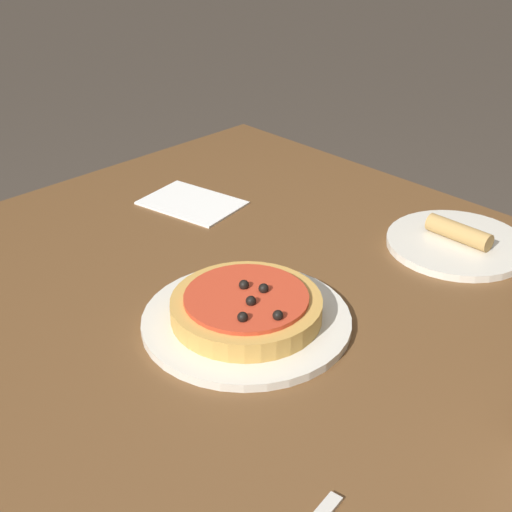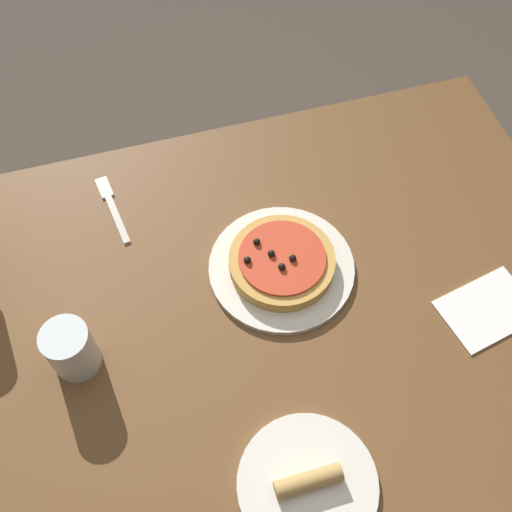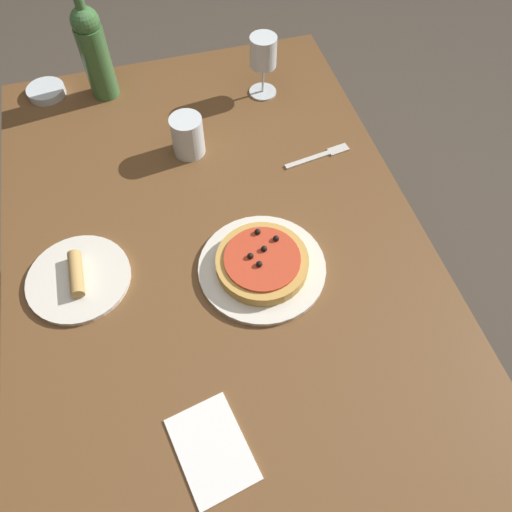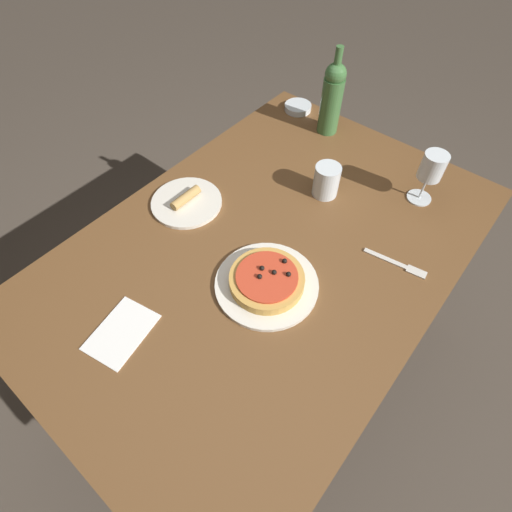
{
  "view_description": "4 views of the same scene",
  "coord_description": "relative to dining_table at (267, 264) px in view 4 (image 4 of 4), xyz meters",
  "views": [
    {
      "loc": [
        0.47,
        -0.63,
        1.33
      ],
      "look_at": [
        -0.13,
        -0.05,
        0.86
      ],
      "focal_mm": 50.0,
      "sensor_mm": 36.0,
      "label": 1
    },
    {
      "loc": [
        0.11,
        0.48,
        1.79
      ],
      "look_at": [
        -0.06,
        -0.08,
        0.85
      ],
      "focal_mm": 42.0,
      "sensor_mm": 36.0,
      "label": 2
    },
    {
      "loc": [
        -0.68,
        0.09,
        1.72
      ],
      "look_at": [
        -0.12,
        -0.07,
        0.86
      ],
      "focal_mm": 35.0,
      "sensor_mm": 36.0,
      "label": 3
    },
    {
      "loc": [
        -0.59,
        -0.45,
        1.7
      ],
      "look_at": [
        -0.09,
        -0.03,
        0.85
      ],
      "focal_mm": 28.0,
      "sensor_mm": 36.0,
      "label": 4
    }
  ],
  "objects": [
    {
      "name": "paper_napkin",
      "position": [
        -0.46,
        0.11,
        0.09
      ],
      "size": [
        0.19,
        0.15,
        0.0
      ],
      "color": "white",
      "rests_on": "dining_table"
    },
    {
      "name": "dinner_plate",
      "position": [
        -0.11,
        -0.08,
        0.09
      ],
      "size": [
        0.29,
        0.29,
        0.01
      ],
      "color": "silver",
      "rests_on": "dining_table"
    },
    {
      "name": "wine_glass",
      "position": [
        0.48,
        -0.25,
        0.21
      ],
      "size": [
        0.08,
        0.08,
        0.18
      ],
      "color": "silver",
      "rests_on": "dining_table"
    },
    {
      "name": "side_plate",
      "position": [
        -0.03,
        0.31,
        0.1
      ],
      "size": [
        0.23,
        0.23,
        0.04
      ],
      "color": "silver",
      "rests_on": "dining_table"
    },
    {
      "name": "water_cup",
      "position": [
        0.3,
        -0.0,
        0.14
      ],
      "size": [
        0.08,
        0.08,
        0.11
      ],
      "color": "silver",
      "rests_on": "dining_table"
    },
    {
      "name": "ground_plane",
      "position": [
        0.0,
        0.0,
        -0.69
      ],
      "size": [
        14.0,
        14.0,
        0.0
      ],
      "primitive_type": "plane",
      "color": "#4C4238"
    },
    {
      "name": "side_bowl",
      "position": [
        0.63,
        0.35,
        0.1
      ],
      "size": [
        0.11,
        0.11,
        0.02
      ],
      "color": "silver",
      "rests_on": "dining_table"
    },
    {
      "name": "fork",
      "position": [
        0.19,
        -0.33,
        0.09
      ],
      "size": [
        0.05,
        0.18,
        0.0
      ],
      "rotation": [
        0.0,
        0.0,
        -1.42
      ],
      "color": "beige",
      "rests_on": "dining_table"
    },
    {
      "name": "pizza",
      "position": [
        -0.11,
        -0.08,
        0.12
      ],
      "size": [
        0.21,
        0.21,
        0.05
      ],
      "color": "gold",
      "rests_on": "dinner_plate"
    },
    {
      "name": "wine_bottle",
      "position": [
        0.59,
        0.19,
        0.23
      ],
      "size": [
        0.08,
        0.08,
        0.32
      ],
      "color": "#3D6B38",
      "rests_on": "dining_table"
    },
    {
      "name": "dining_table",
      "position": [
        0.0,
        0.0,
        0.0
      ],
      "size": [
        1.43,
        0.97,
        0.78
      ],
      "color": "brown",
      "rests_on": "ground_plane"
    }
  ]
}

